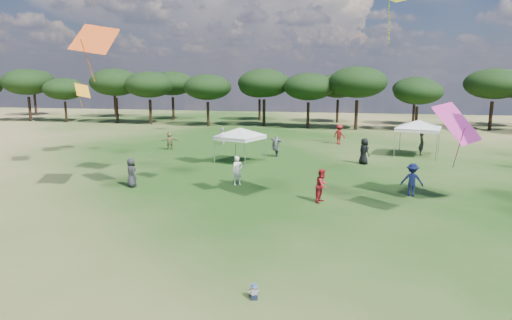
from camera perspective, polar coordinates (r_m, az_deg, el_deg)
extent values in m
cylinder|color=black|center=(70.37, -27.93, 6.02)|extent=(0.40, 0.40, 3.51)
ellipsoid|color=black|center=(70.23, -28.21, 9.15)|extent=(6.82, 6.82, 3.68)
cylinder|color=black|center=(66.79, -24.02, 5.89)|extent=(0.33, 0.33, 2.92)
ellipsoid|color=black|center=(66.64, -24.23, 8.64)|extent=(5.67, 5.67, 3.06)
cylinder|color=black|center=(62.64, -18.04, 6.29)|extent=(0.40, 0.40, 3.49)
ellipsoid|color=black|center=(62.48, -18.25, 9.80)|extent=(6.79, 6.79, 3.66)
cylinder|color=black|center=(59.99, -13.88, 6.24)|extent=(0.38, 0.38, 3.32)
ellipsoid|color=black|center=(59.83, -14.04, 9.72)|extent=(6.44, 6.44, 3.47)
cylinder|color=black|center=(56.16, -6.41, 6.11)|extent=(0.36, 0.36, 3.14)
ellipsoid|color=black|center=(55.98, -6.49, 9.64)|extent=(6.11, 6.11, 3.29)
cylinder|color=black|center=(55.80, 1.07, 6.31)|extent=(0.40, 0.40, 3.46)
ellipsoid|color=black|center=(55.63, 1.09, 10.22)|extent=(6.73, 6.73, 3.63)
cylinder|color=black|center=(53.83, 6.95, 5.93)|extent=(0.37, 0.37, 3.21)
ellipsoid|color=black|center=(53.65, 7.03, 9.69)|extent=(6.24, 6.24, 3.36)
cylinder|color=black|center=(53.16, 13.21, 5.85)|extent=(0.41, 0.41, 3.56)
ellipsoid|color=black|center=(52.98, 13.40, 10.07)|extent=(6.91, 6.91, 3.73)
cylinder|color=black|center=(54.10, 20.58, 5.17)|extent=(0.33, 0.33, 2.88)
ellipsoid|color=black|center=(53.92, 20.81, 8.52)|extent=(5.60, 5.60, 3.02)
cylinder|color=black|center=(58.39, 28.81, 5.17)|extent=(0.39, 0.39, 3.44)
ellipsoid|color=black|center=(58.23, 29.15, 8.87)|extent=(6.69, 6.69, 3.60)
cylinder|color=black|center=(80.95, -27.34, 6.56)|extent=(0.41, 0.41, 3.56)
ellipsoid|color=black|center=(80.83, -27.58, 9.32)|extent=(6.92, 6.92, 3.73)
cylinder|color=black|center=(72.29, -18.25, 6.87)|extent=(0.41, 0.41, 3.62)
ellipsoid|color=black|center=(72.16, -18.44, 10.02)|extent=(7.03, 7.03, 3.79)
cylinder|color=black|center=(65.72, -10.98, 6.76)|extent=(0.39, 0.39, 3.37)
ellipsoid|color=black|center=(65.58, -11.10, 9.99)|extent=(6.54, 6.54, 3.53)
cylinder|color=black|center=(63.56, 0.48, 6.71)|extent=(0.36, 0.36, 3.11)
ellipsoid|color=black|center=(63.41, 0.48, 9.79)|extent=(6.05, 6.05, 3.26)
cylinder|color=black|center=(61.50, 10.80, 6.42)|extent=(0.37, 0.37, 3.20)
ellipsoid|color=black|center=(61.34, 10.92, 9.69)|extent=(6.21, 6.21, 3.35)
cylinder|color=black|center=(60.92, 20.26, 5.80)|extent=(0.34, 0.34, 2.99)
ellipsoid|color=black|center=(60.76, 20.46, 8.89)|extent=(5.81, 5.81, 3.13)
cylinder|color=gray|center=(31.16, -5.59, 1.23)|extent=(0.06, 0.06, 1.94)
cylinder|color=gray|center=(29.60, -1.47, 0.77)|extent=(0.06, 0.06, 1.94)
cylinder|color=gray|center=(33.30, -2.74, 1.89)|extent=(0.06, 0.06, 1.94)
cylinder|color=gray|center=(31.84, 1.23, 1.49)|extent=(0.06, 0.06, 1.94)
cube|color=white|center=(31.31, -2.16, 3.03)|extent=(3.67, 3.67, 0.25)
pyramid|color=white|center=(31.22, -2.16, 4.34)|extent=(5.45, 5.45, 0.60)
cylinder|color=gray|center=(35.20, 18.00, 2.09)|extent=(0.06, 0.06, 2.22)
cylinder|color=gray|center=(34.92, 22.94, 1.70)|extent=(0.06, 0.06, 2.22)
cylinder|color=gray|center=(38.19, 18.66, 2.70)|extent=(0.06, 0.06, 2.22)
cylinder|color=gray|center=(37.94, 23.22, 2.34)|extent=(0.06, 0.06, 2.22)
cube|color=white|center=(36.40, 20.82, 3.87)|extent=(3.88, 3.88, 0.25)
pyramid|color=white|center=(36.33, 20.90, 5.01)|extent=(6.34, 6.34, 0.60)
cube|color=black|center=(12.69, -0.25, -17.75)|extent=(0.23, 0.23, 0.15)
cube|color=black|center=(12.83, -0.58, -17.59)|extent=(0.11, 0.19, 0.08)
cube|color=black|center=(12.83, 0.04, -17.58)|extent=(0.11, 0.19, 0.08)
cube|color=white|center=(12.61, -0.25, -17.10)|extent=(0.21, 0.17, 0.19)
cylinder|color=white|center=(12.66, -0.82, -17.00)|extent=(0.10, 0.19, 0.12)
cylinder|color=white|center=(12.66, 0.30, -16.98)|extent=(0.10, 0.19, 0.12)
sphere|color=#E0B293|center=(12.55, -0.25, -16.57)|extent=(0.13, 0.13, 0.13)
cone|color=#4F78B9|center=(12.54, -0.25, -16.45)|extent=(0.22, 0.22, 0.02)
cylinder|color=#4F78B9|center=(12.52, -0.25, -16.32)|extent=(0.14, 0.14, 0.06)
imported|color=#27282B|center=(25.46, -16.29, -1.61)|extent=(0.98, 0.95, 1.69)
imported|color=#4D4E52|center=(33.86, 2.66, 1.84)|extent=(1.84, 1.93, 1.71)
imported|color=olive|center=(38.06, -11.42, 2.57)|extent=(1.56, 1.06, 1.62)
imported|color=maroon|center=(21.70, 8.81, -3.40)|extent=(0.89, 1.00, 1.71)
imported|color=navy|center=(24.01, 20.09, -2.50)|extent=(1.21, 0.79, 1.76)
imported|color=#292A2E|center=(37.19, 21.21, 2.00)|extent=(0.49, 0.69, 1.81)
imported|color=silver|center=(40.52, -4.56, 3.21)|extent=(0.63, 0.79, 1.58)
imported|color=black|center=(31.92, 14.20, 1.14)|extent=(1.05, 1.10, 1.90)
imported|color=maroon|center=(41.07, 11.05, 3.37)|extent=(1.40, 1.27, 1.88)
imported|color=white|center=(24.93, -2.48, -1.41)|extent=(0.75, 0.70, 1.71)
plane|color=orange|center=(37.91, -22.13, 8.58)|extent=(1.53, 1.92, 1.30)
plane|color=#D44D18|center=(22.20, -20.69, 14.87)|extent=(2.36, 2.28, 1.66)
plane|color=#B02C7E|center=(23.02, 25.20, 4.47)|extent=(2.95, 2.76, 2.00)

